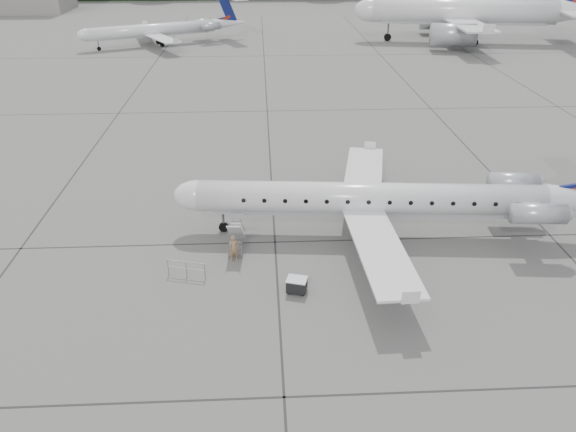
{
  "coord_description": "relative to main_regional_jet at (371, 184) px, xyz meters",
  "views": [
    {
      "loc": [
        -6.85,
        -28.07,
        17.89
      ],
      "look_at": [
        -5.35,
        1.69,
        2.3
      ],
      "focal_mm": 35.0,
      "sensor_mm": 36.0,
      "label": 1
    }
  ],
  "objects": [
    {
      "name": "bg_regional_left",
      "position": [
        -23.86,
        64.16,
        -0.09
      ],
      "size": [
        31.77,
        27.95,
        6.92
      ],
      "primitive_type": null,
      "rotation": [
        0.0,
        0.0,
        0.41
      ],
      "color": "silver",
      "rests_on": "ground"
    },
    {
      "name": "main_regional_jet",
      "position": [
        0.0,
        0.0,
        0.0
      ],
      "size": [
        29.27,
        22.21,
        7.1
      ],
      "primitive_type": null,
      "rotation": [
        0.0,
        0.0,
        -0.08
      ],
      "color": "silver",
      "rests_on": "ground"
    },
    {
      "name": "passenger",
      "position": [
        -8.47,
        -2.82,
        -2.71
      ],
      "size": [
        0.67,
        0.51,
        1.68
      ],
      "primitive_type": "imported",
      "rotation": [
        0.0,
        0.0,
        0.18
      ],
      "color": "#88654A",
      "rests_on": "ground"
    },
    {
      "name": "ground",
      "position": [
        0.14,
        -3.34,
        -3.55
      ],
      "size": [
        320.0,
        320.0,
        0.0
      ],
      "primitive_type": "plane",
      "color": "slate",
      "rests_on": "ground"
    },
    {
      "name": "safety_railing",
      "position": [
        -11.11,
        -4.45,
        -3.05
      ],
      "size": [
        2.15,
        0.63,
        1.0
      ],
      "primitive_type": null,
      "rotation": [
        0.0,
        0.0,
        -0.26
      ],
      "color": "gray",
      "rests_on": "ground"
    },
    {
      "name": "airstair",
      "position": [
        -8.35,
        -1.5,
        -2.44
      ],
      "size": [
        1.05,
        2.4,
        2.22
      ],
      "primitive_type": null,
      "rotation": [
        0.0,
        0.0,
        -0.08
      ],
      "color": "silver",
      "rests_on": "ground"
    },
    {
      "name": "baggage_cart",
      "position": [
        -4.96,
        -6.22,
        -3.1
      ],
      "size": [
        1.23,
        1.09,
        0.9
      ],
      "primitive_type": null,
      "rotation": [
        0.0,
        0.0,
        -0.28
      ],
      "color": "black",
      "rests_on": "ground"
    }
  ]
}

